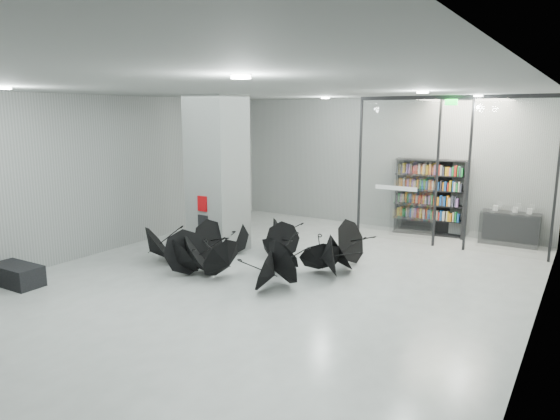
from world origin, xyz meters
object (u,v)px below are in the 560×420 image
Objects in this scene: shop_counter at (509,228)px; bench at (14,274)px; bookshelf at (430,197)px; umbrella_cluster at (254,257)px; column at (218,175)px.

bench is at bearing -134.02° from shop_counter.
bench is 0.90× the size of shop_counter.
bookshelf is at bearing 178.62° from shop_counter.
umbrella_cluster is (3.71, 3.49, 0.10)m from bench.
bookshelf is 0.41× the size of umbrella_cluster.
shop_counter is (8.32, 9.11, 0.23)m from bench.
bookshelf is (4.10, 4.75, -0.88)m from column.
column is at bearing 153.40° from umbrella_cluster.
bookshelf reaches higher than bench.
shop_counter is 7.26m from umbrella_cluster.
column reaches higher than bookshelf.
bookshelf is at bearing 54.50° from bench.
bench is at bearing -114.70° from column.
umbrella_cluster is (1.71, -0.86, -1.68)m from column.
column reaches higher than umbrella_cluster.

